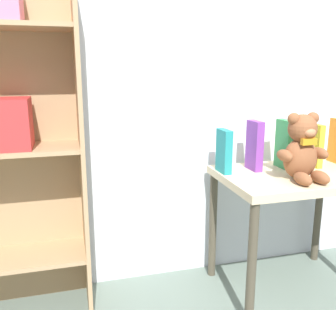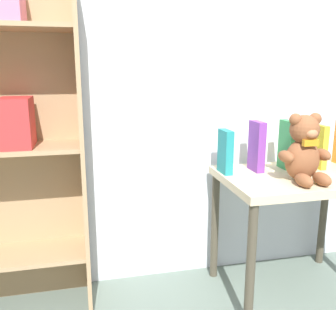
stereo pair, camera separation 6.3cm
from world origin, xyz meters
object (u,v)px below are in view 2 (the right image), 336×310
at_px(book_standing_teal, 225,152).
at_px(book_standing_purple, 257,146).
at_px(book_standing_yellow, 316,146).
at_px(display_table, 296,192).
at_px(book_standing_green, 288,145).
at_px(teddy_bear, 304,151).

relative_size(book_standing_teal, book_standing_purple, 0.86).
bearing_deg(book_standing_teal, book_standing_yellow, -0.79).
relative_size(display_table, book_standing_teal, 3.42).
bearing_deg(display_table, book_standing_purple, 145.54).
distance_m(book_standing_green, book_standing_yellow, 0.16).
bearing_deg(book_standing_yellow, teddy_bear, -135.76).
distance_m(teddy_bear, book_standing_green, 0.20).
xyz_separation_m(book_standing_purple, book_standing_green, (0.16, -0.00, -0.00)).
bearing_deg(book_standing_green, book_standing_purple, 177.89).
xyz_separation_m(display_table, book_standing_green, (0.00, 0.11, 0.21)).
height_order(book_standing_purple, book_standing_yellow, book_standing_purple).
bearing_deg(teddy_bear, book_standing_green, 79.62).
bearing_deg(book_standing_teal, book_standing_purple, 0.55).
xyz_separation_m(display_table, book_standing_teal, (-0.32, 0.11, 0.19)).
height_order(display_table, book_standing_green, book_standing_green).
distance_m(book_standing_purple, book_standing_green, 0.16).
height_order(teddy_bear, book_standing_purple, teddy_bear).
height_order(book_standing_purple, book_standing_green, book_standing_purple).
height_order(book_standing_teal, book_standing_green, book_standing_green).
relative_size(teddy_bear, book_standing_green, 1.25).
bearing_deg(teddy_bear, book_standing_teal, 145.56).
xyz_separation_m(display_table, book_standing_yellow, (0.16, 0.11, 0.19)).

